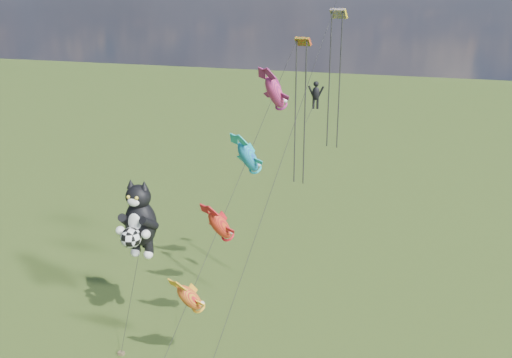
% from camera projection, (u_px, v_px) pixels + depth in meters
% --- Properties ---
extents(cat_kite_rig, '(2.53, 4.18, 11.60)m').
position_uv_depth(cat_kite_rig, '(139.00, 220.00, 38.12)').
color(cat_kite_rig, brown).
rests_on(cat_kite_rig, ground).
extents(fish_windsock_rig, '(5.04, 15.23, 20.24)m').
position_uv_depth(fish_windsock_rig, '(234.00, 191.00, 36.01)').
color(fish_windsock_rig, brown).
rests_on(fish_windsock_rig, ground).
extents(parafoil_rig, '(4.97, 17.14, 23.32)m').
position_uv_depth(parafoil_rig, '(314.00, 92.00, 34.33)').
color(parafoil_rig, brown).
rests_on(parafoil_rig, ground).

